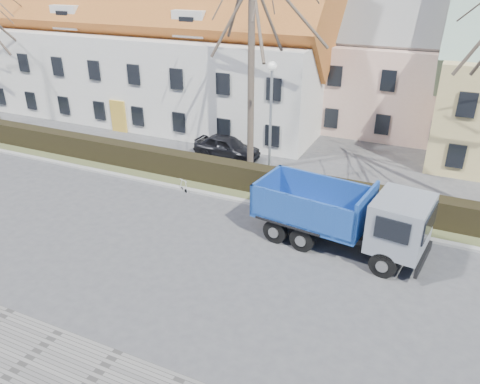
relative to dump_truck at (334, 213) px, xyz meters
The scene contains 11 objects.
ground 5.18m from the dump_truck, 148.04° to the right, with size 120.00×120.00×0.00m, color #424245.
curb_far 4.86m from the dump_truck, 155.06° to the left, with size 80.00×0.30×0.12m, color #989792.
grass_strip 5.70m from the dump_truck, 139.84° to the left, with size 80.00×3.00×0.10m, color #49502D.
hedge 5.46m from the dump_truck, 141.46° to the left, with size 60.00×0.90×1.30m, color black.
building_white 22.05m from the dump_truck, 142.19° to the left, with size 26.80×10.80×9.50m, color silver, non-canonical shape.
building_pink 17.55m from the dump_truck, 90.74° to the left, with size 10.80×8.80×8.00m, color beige, non-canonical shape.
tree_1 9.85m from the dump_truck, 136.70° to the left, with size 9.20×9.20×12.65m, color #4B3F34, non-canonical shape.
dump_truck is the anchor object (origin of this frame).
streetlight 6.52m from the dump_truck, 135.88° to the left, with size 0.51×0.51×6.50m, color #949AA0, non-canonical shape.
cart_frame 8.66m from the dump_truck, 167.39° to the left, with size 0.79×0.45×0.72m, color silver, non-canonical shape.
parked_car_a 10.81m from the dump_truck, 139.71° to the left, with size 1.64×4.08×1.39m, color black.
Camera 1 is at (7.69, -14.07, 10.48)m, focal length 35.00 mm.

